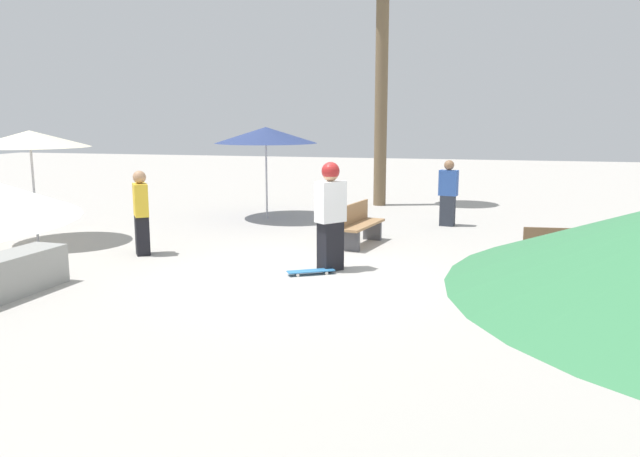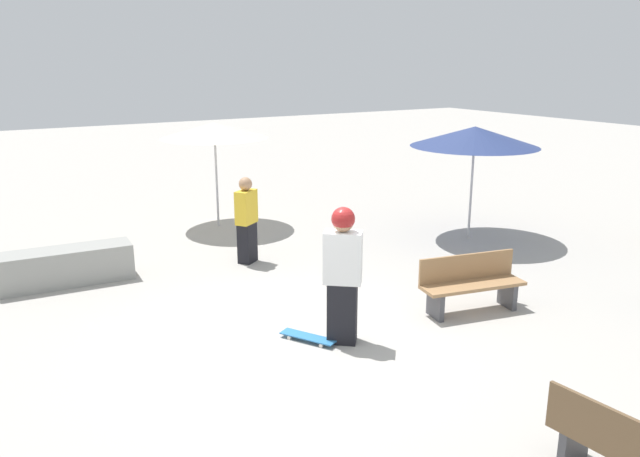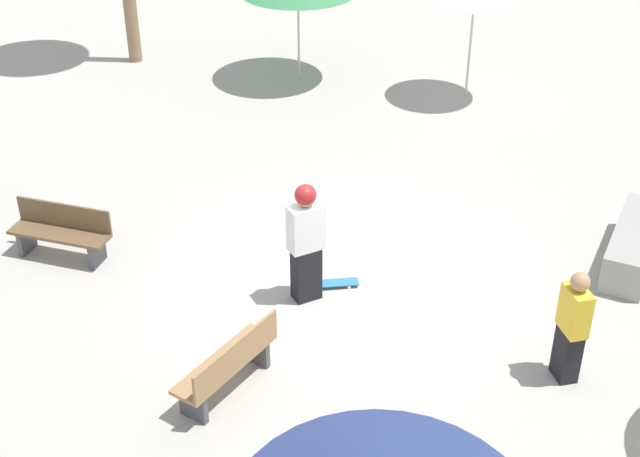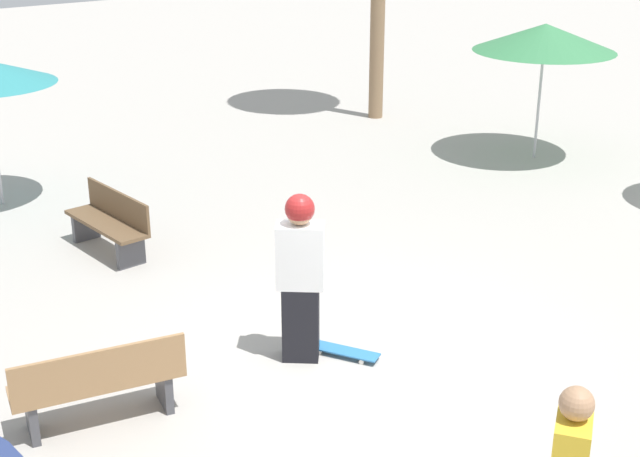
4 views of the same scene
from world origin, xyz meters
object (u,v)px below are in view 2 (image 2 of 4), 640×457
Objects in this scene: skateboard at (308,337)px; shade_umbrella_cream at (214,130)px; bench_far at (471,284)px; concrete_ledge at (65,266)px; bystander_far at (247,220)px; skater_main at (343,271)px; shade_umbrella_navy at (475,137)px.

shade_umbrella_cream is (-1.24, -6.27, 2.10)m from skateboard.
concrete_ledge is at bearing -29.60° from bench_far.
concrete_ledge is 3.20m from bystander_far.
skater_main reaches higher than concrete_ledge.
concrete_ledge reaches higher than skateboard.
shade_umbrella_navy is at bearing -93.81° from skateboard.
bystander_far is at bearing -55.88° from skater_main.
skater_main is 1.16× the size of bystander_far.
shade_umbrella_navy is (-2.81, -2.95, 1.72)m from bench_far.
concrete_ledge is 4.66m from shade_umbrella_cream.
bystander_far is at bearing -41.04° from skateboard.
bench_far reaches higher than concrete_ledge.
skater_main is 6.67m from shade_umbrella_cream.
shade_umbrella_navy reaches higher than bench_far.
concrete_ledge is 1.37× the size of bystander_far.
bench_far is at bearing -143.12° from skater_main.
skateboard is at bearing 4.15° from bench_far.
skateboard is at bearing 78.83° from shade_umbrella_cream.
concrete_ledge is at bearing -17.73° from skater_main.
skateboard is 0.49× the size of bystander_far.
skater_main is 3.78m from bystander_far.
bystander_far is at bearing 170.68° from concrete_ledge.
skateboard is 0.36× the size of concrete_ledge.
skater_main is 1.05m from skateboard.
bench_far is 4.42m from shade_umbrella_navy.
skater_main is at bearing 123.14° from concrete_ledge.
bench_far is (-2.23, 0.09, -0.58)m from skater_main.
skater_main reaches higher than skateboard.
shade_umbrella_cream is at bearing -40.72° from skateboard.
skater_main is 5.91m from shade_umbrella_navy.
concrete_ledge is 1.34× the size of bench_far.
shade_umbrella_cream is (-3.64, -2.23, 1.85)m from concrete_ledge.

